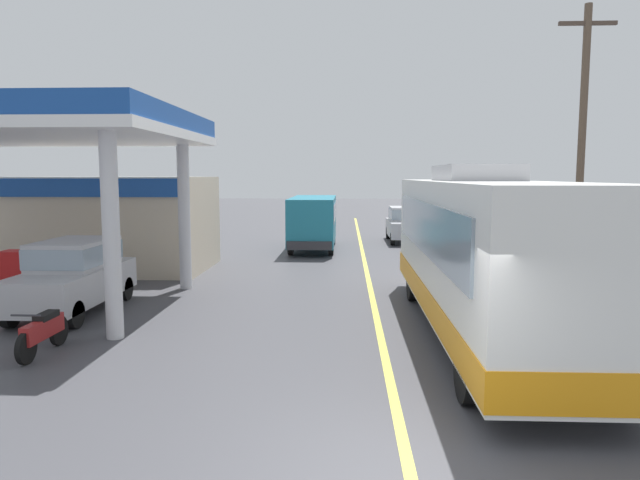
{
  "coord_description": "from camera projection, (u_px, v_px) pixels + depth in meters",
  "views": [
    {
      "loc": [
        -0.76,
        -6.27,
        3.44
      ],
      "look_at": [
        -1.5,
        10.0,
        1.6
      ],
      "focal_mm": 32.0,
      "sensor_mm": 36.0,
      "label": 1
    }
  ],
  "objects": [
    {
      "name": "ground",
      "position": [
        362.0,
        250.0,
        26.43
      ],
      "size": [
        120.0,
        120.0,
        0.0
      ],
      "primitive_type": "plane",
      "color": "#424247"
    },
    {
      "name": "lane_divider_stripe",
      "position": [
        366.0,
        267.0,
        21.46
      ],
      "size": [
        0.16,
        50.0,
        0.01
      ],
      "primitive_type": "cube",
      "color": "#D8CC4C",
      "rests_on": "ground"
    },
    {
      "name": "coach_bus_main",
      "position": [
        484.0,
        256.0,
        12.31
      ],
      "size": [
        2.6,
        11.04,
        3.69
      ],
      "color": "white",
      "rests_on": "ground"
    },
    {
      "name": "gas_station_roadside",
      "position": [
        86.0,
        200.0,
        18.85
      ],
      "size": [
        9.1,
        11.95,
        5.1
      ],
      "color": "#194799",
      "rests_on": "ground"
    },
    {
      "name": "car_at_pump",
      "position": [
        74.0,
        272.0,
        14.39
      ],
      "size": [
        1.7,
        4.2,
        1.82
      ],
      "color": "#B2B2B7",
      "rests_on": "ground"
    },
    {
      "name": "minibus_opposing_lane",
      "position": [
        313.0,
        218.0,
        26.64
      ],
      "size": [
        2.04,
        6.13,
        2.44
      ],
      "color": "teal",
      "rests_on": "ground"
    },
    {
      "name": "motorcycle_parked_forecourt",
      "position": [
        43.0,
        331.0,
        11.01
      ],
      "size": [
        0.55,
        1.8,
        0.92
      ],
      "color": "black",
      "rests_on": "ground"
    },
    {
      "name": "pedestrian_near_pump",
      "position": [
        70.0,
        263.0,
        16.45
      ],
      "size": [
        0.55,
        0.22,
        1.66
      ],
      "color": "#33333F",
      "rests_on": "ground"
    },
    {
      "name": "car_trailing_behind_bus",
      "position": [
        405.0,
        222.0,
        29.73
      ],
      "size": [
        1.7,
        4.2,
        1.82
      ],
      "color": "#B2B2B7",
      "rests_on": "ground"
    },
    {
      "name": "utility_pole_roadside",
      "position": [
        582.0,
        140.0,
        18.34
      ],
      "size": [
        1.8,
        0.24,
        8.82
      ],
      "color": "brown",
      "rests_on": "ground"
    }
  ]
}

